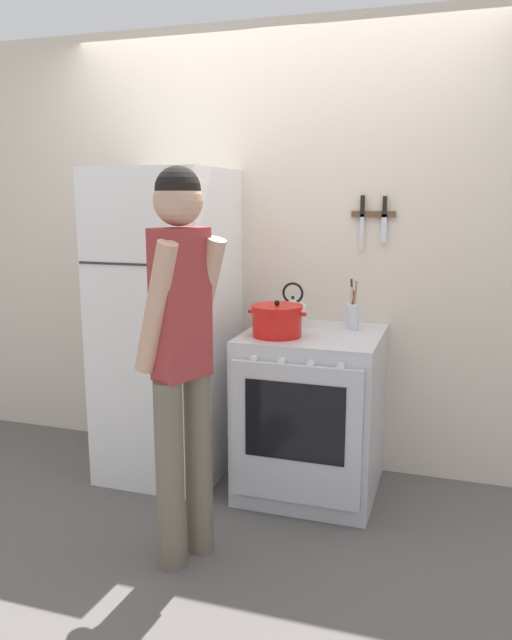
{
  "coord_description": "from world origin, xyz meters",
  "views": [
    {
      "loc": [
        1.0,
        -3.5,
        1.6
      ],
      "look_at": [
        0.03,
        -0.5,
        0.96
      ],
      "focal_mm": 35.0,
      "sensor_mm": 36.0,
      "label": 1
    }
  ],
  "objects": [
    {
      "name": "wall_knife_strip",
      "position": [
        0.55,
        -0.02,
        1.5
      ],
      "size": [
        0.24,
        0.03,
        0.29
      ],
      "color": "brown"
    },
    {
      "name": "wall_back",
      "position": [
        0.0,
        0.03,
        1.27
      ],
      "size": [
        10.0,
        0.06,
        2.55
      ],
      "color": "beige",
      "rests_on": "ground_plane"
    },
    {
      "name": "dutch_oven_pot",
      "position": [
        0.14,
        -0.49,
        0.97
      ],
      "size": [
        0.31,
        0.27,
        0.19
      ],
      "color": "red",
      "rests_on": "stove_range"
    },
    {
      "name": "ground_plane",
      "position": [
        0.0,
        0.0,
        0.0
      ],
      "size": [
        14.0,
        14.0,
        0.0
      ],
      "primitive_type": "plane",
      "color": "#5B5654"
    },
    {
      "name": "stove_range",
      "position": [
        0.3,
        -0.37,
        0.45
      ],
      "size": [
        0.71,
        0.74,
        0.88
      ],
      "color": "silver",
      "rests_on": "ground_plane"
    },
    {
      "name": "person",
      "position": [
        -0.08,
        -1.18,
        0.98
      ],
      "size": [
        0.37,
        0.42,
        1.71
      ],
      "rotation": [
        0.0,
        0.0,
        1.14
      ],
      "color": "#6B6051",
      "rests_on": "ground_plane"
    },
    {
      "name": "refrigerator",
      "position": [
        -0.55,
        -0.35,
        0.87
      ],
      "size": [
        0.66,
        0.72,
        1.74
      ],
      "color": "white",
      "rests_on": "ground_plane"
    },
    {
      "name": "tea_kettle",
      "position": [
        0.15,
        -0.21,
        0.96
      ],
      "size": [
        0.19,
        0.15,
        0.24
      ],
      "color": "silver",
      "rests_on": "stove_range"
    },
    {
      "name": "utensil_jar",
      "position": [
        0.48,
        -0.2,
        0.96
      ],
      "size": [
        0.07,
        0.07,
        0.27
      ],
      "color": "silver",
      "rests_on": "stove_range"
    }
  ]
}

